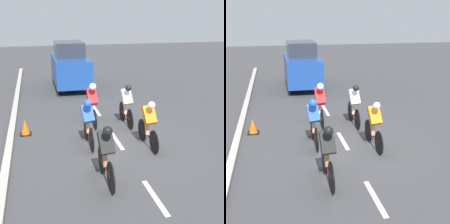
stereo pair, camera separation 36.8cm
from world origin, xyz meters
The scene contains 12 objects.
ground_plane centered at (0.00, 0.00, 0.00)m, with size 60.00×60.00×0.00m, color #424244.
lane_stripe_near centered at (0.00, 2.93, 0.00)m, with size 0.12×1.40×0.01m, color white.
lane_stripe_mid centered at (0.00, -0.27, 0.00)m, with size 0.12×1.40×0.01m, color white.
lane_stripe_far centered at (0.00, -3.47, 0.00)m, with size 0.12×1.40×0.01m, color white.
curb centered at (3.20, -0.27, 0.07)m, with size 0.20×26.94×0.14m, color #B7B2A8.
cyclist_black centered at (0.89, 2.11, 0.78)m, with size 0.35×1.68×1.51m.
cyclist_orange centered at (-0.76, 0.44, 0.76)m, with size 0.36×1.68×1.47m.
cyclist_blue centered at (0.92, -0.08, 0.79)m, with size 0.38×1.66×1.50m.
cyclist_red centered at (0.47, -1.86, 0.83)m, with size 0.34×1.71×1.56m.
cyclist_white centered at (-0.68, -1.54, 0.78)m, with size 0.35×1.66×1.51m.
support_car centered at (0.52, -7.77, 1.17)m, with size 1.70×3.93×2.37m.
traffic_cone centered at (2.75, -1.49, 0.24)m, with size 0.36×0.36×0.49m.
Camera 1 is at (2.32, 8.37, 3.81)m, focal length 50.00 mm.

